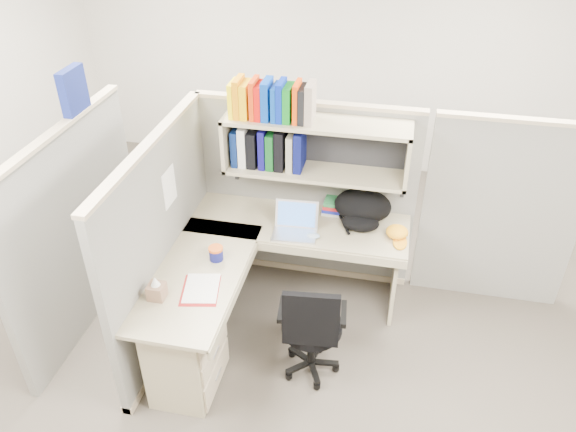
% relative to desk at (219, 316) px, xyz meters
% --- Properties ---
extents(ground, '(6.00, 6.00, 0.00)m').
position_rel_desk_xyz_m(ground, '(0.41, 0.29, -0.44)').
color(ground, '#342E28').
rests_on(ground, ground).
extents(room_shell, '(6.00, 6.00, 6.00)m').
position_rel_desk_xyz_m(room_shell, '(0.41, 0.29, 1.18)').
color(room_shell, '#B0AB9F').
rests_on(room_shell, ground).
extents(cubicle, '(3.79, 1.84, 1.95)m').
position_rel_desk_xyz_m(cubicle, '(0.04, 0.74, 0.47)').
color(cubicle, '#60605B').
rests_on(cubicle, ground).
extents(desk, '(1.74, 1.75, 0.73)m').
position_rel_desk_xyz_m(desk, '(0.00, 0.00, 0.00)').
color(desk, gray).
rests_on(desk, ground).
extents(laptop, '(0.35, 0.35, 0.24)m').
position_rel_desk_xyz_m(laptop, '(0.41, 0.69, 0.41)').
color(laptop, silver).
rests_on(laptop, desk).
extents(backpack, '(0.48, 0.39, 0.27)m').
position_rel_desk_xyz_m(backpack, '(0.89, 0.95, 0.42)').
color(backpack, black).
rests_on(backpack, desk).
extents(orange_cap, '(0.23, 0.24, 0.09)m').
position_rel_desk_xyz_m(orange_cap, '(1.18, 0.83, 0.34)').
color(orange_cap, orange).
rests_on(orange_cap, desk).
extents(snack_canister, '(0.11, 0.11, 0.10)m').
position_rel_desk_xyz_m(snack_canister, '(-0.09, 0.27, 0.35)').
color(snack_canister, '#0F125C').
rests_on(snack_canister, desk).
extents(tissue_box, '(0.11, 0.11, 0.17)m').
position_rel_desk_xyz_m(tissue_box, '(-0.34, -0.20, 0.38)').
color(tissue_box, '#88644D').
rests_on(tissue_box, desk).
extents(mouse, '(0.10, 0.07, 0.04)m').
position_rel_desk_xyz_m(mouse, '(0.56, 0.68, 0.31)').
color(mouse, '#88A4C2').
rests_on(mouse, desk).
extents(paper_cup, '(0.06, 0.06, 0.09)m').
position_rel_desk_xyz_m(paper_cup, '(0.34, 0.97, 0.34)').
color(paper_cup, white).
rests_on(paper_cup, desk).
extents(book_stack, '(0.17, 0.23, 0.11)m').
position_rel_desk_xyz_m(book_stack, '(0.65, 1.10, 0.35)').
color(book_stack, gray).
rests_on(book_stack, desk).
extents(loose_paper, '(0.28, 0.34, 0.00)m').
position_rel_desk_xyz_m(loose_paper, '(-0.09, -0.05, 0.29)').
color(loose_paper, silver).
rests_on(loose_paper, desk).
extents(task_chair, '(0.49, 0.45, 0.90)m').
position_rel_desk_xyz_m(task_chair, '(0.67, -0.00, -0.12)').
color(task_chair, black).
rests_on(task_chair, ground).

